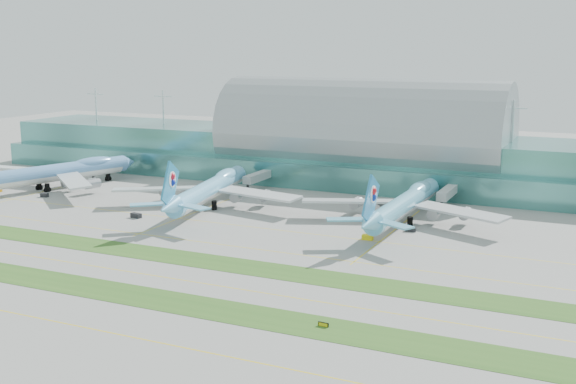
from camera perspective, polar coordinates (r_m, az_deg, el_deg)
The scene contains 17 objects.
ground at distance 192.03m, azimuth -6.96°, elevation -5.58°, with size 700.00×700.00×0.00m, color gray.
terminal at distance 303.57m, azimuth 5.89°, elevation 3.47°, with size 340.00×69.10×36.00m.
grass_strip_near at distance 170.13m, azimuth -11.97°, elevation -8.00°, with size 420.00×12.00×0.08m, color #2D591E.
grass_strip_far at distance 193.65m, azimuth -6.65°, elevation -5.42°, with size 420.00×12.00×0.08m, color #2D591E.
taxiline_a at distance 155.70m, azimuth -16.43°, elevation -10.09°, with size 420.00×0.35×0.01m, color yellow.
taxiline_b at distance 180.87m, azimuth -9.31°, elevation -6.73°, with size 420.00×0.35×0.01m, color yellow.
taxiline_c at distance 206.88m, azimuth -4.33°, elevation -4.28°, with size 420.00×0.35×0.01m, color yellow.
taxiline_d at distance 225.66m, azimuth -1.61°, elevation -2.92°, with size 420.00×0.35×0.01m, color yellow.
airliner_a at distance 302.07m, azimuth -18.06°, elevation 1.53°, with size 68.78×79.84×22.57m.
airliner_b at distance 256.99m, azimuth -6.19°, elevation 0.33°, with size 68.76×79.01×21.87m.
airliner_c at distance 235.38m, azimuth 9.24°, elevation -0.83°, with size 68.23×77.31×21.31m.
gse_b at distance 288.01m, azimuth -18.69°, elevation -0.23°, with size 2.94×1.49×1.51m, color black.
gse_c at distance 245.06m, azimuth -11.92°, elevation -1.83°, with size 3.82×1.79×1.55m, color black.
gse_d at distance 253.43m, azimuth -7.93°, elevation -1.28°, with size 2.91×1.75×1.37m, color black.
gse_e at distance 214.28m, azimuth 6.31°, elevation -3.56°, with size 3.24×1.86×1.48m, color yellow.
gse_f at distance 225.43m, azimuth 9.67°, elevation -2.94°, with size 3.19×1.71×1.22m, color black.
taxiway_sign_east at distance 148.93m, azimuth 2.81°, elevation -10.42°, with size 2.34×0.43×0.99m.
Camera 1 is at (97.73, -155.60, 55.81)m, focal length 45.00 mm.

